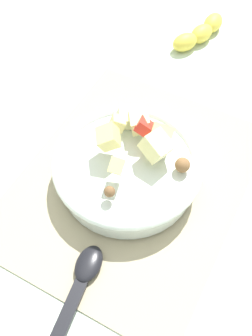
# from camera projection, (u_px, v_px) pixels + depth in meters

# --- Properties ---
(ground_plane) EXTENTS (2.40, 2.40, 0.00)m
(ground_plane) POSITION_uv_depth(u_px,v_px,m) (132.00, 183.00, 0.65)
(ground_plane) COLOR silver
(placemat) EXTENTS (0.43, 0.34, 0.01)m
(placemat) POSITION_uv_depth(u_px,v_px,m) (132.00, 182.00, 0.65)
(placemat) COLOR tan
(placemat) RESTS_ON ground_plane
(salad_bowl) EXTENTS (0.23, 0.23, 0.11)m
(salad_bowl) POSITION_uv_depth(u_px,v_px,m) (127.00, 168.00, 0.62)
(salad_bowl) COLOR white
(salad_bowl) RESTS_ON placemat
(serving_spoon) EXTENTS (0.24, 0.06, 0.01)m
(serving_spoon) POSITION_uv_depth(u_px,v_px,m) (74.00, 299.00, 0.53)
(serving_spoon) COLOR black
(serving_spoon) RESTS_ON placemat
(banana_whole) EXTENTS (0.15, 0.08, 0.04)m
(banana_whole) POSITION_uv_depth(u_px,v_px,m) (200.00, 33.00, 0.84)
(banana_whole) COLOR yellow
(banana_whole) RESTS_ON ground_plane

